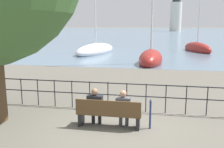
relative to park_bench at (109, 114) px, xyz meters
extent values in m
plane|color=#605B51|center=(0.00, 0.07, -0.44)|extent=(1000.00, 1000.00, 0.00)
cube|color=slate|center=(0.00, 160.78, -0.44)|extent=(600.00, 300.00, 0.01)
cube|color=brown|center=(0.00, 0.07, -0.02)|extent=(2.00, 0.45, 0.05)
cube|color=brown|center=(0.00, -0.14, 0.23)|extent=(2.00, 0.04, 0.45)
cube|color=black|center=(-0.90, 0.07, -0.24)|extent=(0.10, 0.41, 0.40)
cube|color=black|center=(0.90, 0.07, -0.24)|extent=(0.10, 0.41, 0.40)
cylinder|color=black|center=(-0.55, 0.22, -0.22)|extent=(0.11, 0.11, 0.45)
cylinder|color=black|center=(-0.34, 0.22, -0.22)|extent=(0.11, 0.11, 0.45)
cube|color=black|center=(-0.44, 0.13, 0.06)|extent=(0.40, 0.26, 0.14)
cube|color=black|center=(-0.44, 0.05, 0.28)|extent=(0.47, 0.24, 0.54)
sphere|color=#846047|center=(-0.44, 0.05, 0.67)|extent=(0.20, 0.20, 0.20)
cylinder|color=#4C4C51|center=(0.34, 0.22, -0.22)|extent=(0.11, 0.11, 0.45)
cylinder|color=#4C4C51|center=(0.54, 0.22, -0.22)|extent=(0.11, 0.11, 0.45)
cube|color=#4C4C51|center=(0.44, 0.13, 0.06)|extent=(0.37, 0.26, 0.14)
cube|color=#4C4C51|center=(0.44, 0.05, 0.27)|extent=(0.44, 0.24, 0.53)
sphere|color=#A87A5B|center=(0.44, 0.05, 0.65)|extent=(0.20, 0.20, 0.20)
cylinder|color=black|center=(-4.57, 1.62, 0.08)|extent=(0.04, 0.04, 1.05)
cylinder|color=black|center=(-3.86, 1.62, 0.08)|extent=(0.04, 0.04, 1.05)
cylinder|color=black|center=(-3.16, 1.62, 0.08)|extent=(0.04, 0.04, 1.05)
cylinder|color=black|center=(-2.46, 1.62, 0.08)|extent=(0.04, 0.04, 1.05)
cylinder|color=black|center=(-1.76, 1.62, 0.08)|extent=(0.04, 0.04, 1.05)
cylinder|color=black|center=(-1.05, 1.62, 0.08)|extent=(0.04, 0.04, 1.05)
cylinder|color=black|center=(-0.35, 1.62, 0.08)|extent=(0.04, 0.04, 1.05)
cylinder|color=black|center=(0.35, 1.62, 0.08)|extent=(0.04, 0.04, 1.05)
cylinder|color=black|center=(1.05, 1.62, 0.08)|extent=(0.04, 0.04, 1.05)
cylinder|color=black|center=(1.76, 1.62, 0.08)|extent=(0.04, 0.04, 1.05)
cylinder|color=black|center=(2.46, 1.62, 0.08)|extent=(0.04, 0.04, 1.05)
cylinder|color=black|center=(3.16, 1.62, 0.08)|extent=(0.04, 0.04, 1.05)
cylinder|color=black|center=(0.00, 1.62, 0.58)|extent=(11.94, 0.04, 0.04)
cylinder|color=black|center=(0.00, 1.62, 0.14)|extent=(11.94, 0.04, 0.04)
cylinder|color=navy|center=(1.26, 0.13, -0.02)|extent=(0.06, 0.06, 0.84)
cone|color=navy|center=(1.26, 0.13, 0.46)|extent=(0.09, 0.09, 0.11)
ellipsoid|color=maroon|center=(0.83, 13.46, -0.10)|extent=(2.16, 5.11, 1.68)
ellipsoid|color=maroon|center=(6.00, 24.20, -0.12)|extent=(3.45, 6.14, 1.61)
cylinder|color=silver|center=(6.00, 24.20, 4.92)|extent=(0.14, 0.14, 9.11)
ellipsoid|color=silver|center=(-5.53, 20.14, -0.12)|extent=(4.05, 8.33, 1.60)
cylinder|color=silver|center=(-5.53, 20.14, 4.08)|extent=(0.14, 0.14, 7.44)
cylinder|color=silver|center=(9.74, 131.15, 7.00)|extent=(5.95, 5.95, 14.88)
cylinder|color=#2D2D33|center=(9.74, 131.15, 15.35)|extent=(4.17, 4.17, 1.82)
camera|label=1|loc=(1.44, -7.14, 2.67)|focal=40.00mm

